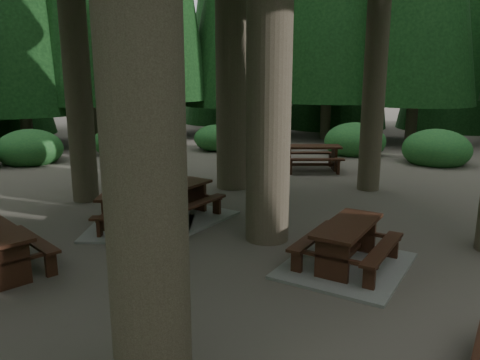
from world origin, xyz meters
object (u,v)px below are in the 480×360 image
picnic_table_c (176,208)px  picnic_table_d (312,154)px  picnic_table_a (347,253)px  picnic_table_f (139,219)px

picnic_table_c → picnic_table_d: picnic_table_d is taller
picnic_table_a → picnic_table_f: bearing=95.0°
picnic_table_a → picnic_table_f: (-2.28, 3.67, -0.02)m
picnic_table_d → picnic_table_f: picnic_table_d is taller
picnic_table_c → picnic_table_d: size_ratio=1.19×
picnic_table_a → picnic_table_f: 4.32m
picnic_table_c → picnic_table_d: bearing=-1.8°
picnic_table_a → picnic_table_c: bearing=82.3°
picnic_table_c → picnic_table_d: (6.06, 2.58, 0.28)m
picnic_table_c → picnic_table_f: bearing=169.3°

